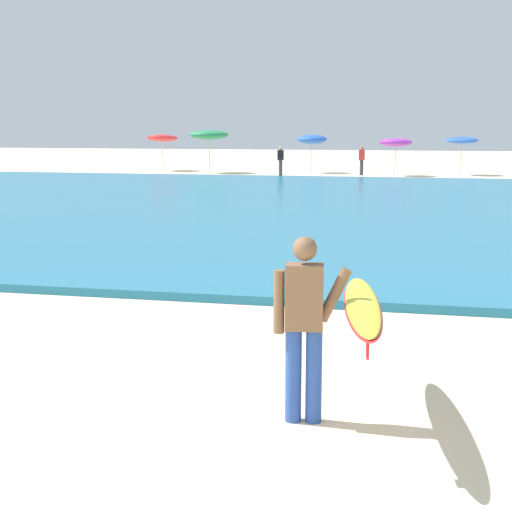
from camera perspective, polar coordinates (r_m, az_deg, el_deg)
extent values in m
plane|color=beige|center=(6.40, -13.00, -15.60)|extent=(160.00, 160.00, 0.00)
cube|color=teal|center=(25.36, 6.60, 3.67)|extent=(120.00, 28.00, 0.14)
cylinder|color=#284CA3|center=(7.13, 2.79, -8.84)|extent=(0.15, 0.15, 0.88)
cylinder|color=#284CA3|center=(7.13, 4.31, -8.87)|extent=(0.15, 0.15, 0.88)
cube|color=brown|center=(6.93, 3.62, -3.05)|extent=(0.36, 0.26, 0.60)
sphere|color=brown|center=(6.85, 3.66, 0.54)|extent=(0.22, 0.22, 0.22)
cylinder|color=brown|center=(6.95, 1.72, -3.42)|extent=(0.10, 0.10, 0.58)
cylinder|color=brown|center=(6.94, 5.86, -2.89)|extent=(0.32, 0.14, 0.51)
ellipsoid|color=yellow|center=(6.95, 7.89, -3.52)|extent=(0.61, 2.57, 0.15)
ellipsoid|color=red|center=(6.95, 7.89, -3.66)|extent=(0.65, 2.68, 0.10)
cube|color=red|center=(5.99, 8.29, -6.81)|extent=(0.04, 0.14, 0.14)
cylinder|color=beige|center=(46.85, -6.94, 7.47)|extent=(0.05, 0.05, 1.89)
ellipsoid|color=red|center=(46.82, -6.96, 8.70)|extent=(1.85, 1.87, 0.54)
cylinder|color=beige|center=(44.42, -3.49, 7.53)|extent=(0.05, 0.05, 2.08)
ellipsoid|color=#23844C|center=(44.40, -3.51, 8.98)|extent=(2.21, 2.21, 0.56)
cylinder|color=beige|center=(44.50, 4.17, 7.36)|extent=(0.05, 0.05, 1.83)
ellipsoid|color=blue|center=(44.47, 4.19, 8.64)|extent=(1.71, 1.72, 0.58)
cylinder|color=beige|center=(42.33, 10.30, 7.05)|extent=(0.05, 0.05, 1.73)
ellipsoid|color=purple|center=(42.30, 10.33, 8.31)|extent=(1.75, 1.77, 0.50)
cylinder|color=beige|center=(43.80, 15.00, 7.03)|extent=(0.05, 0.05, 1.84)
ellipsoid|color=blue|center=(43.77, 15.05, 8.31)|extent=(1.77, 1.79, 0.45)
cylinder|color=#383842|center=(42.65, 7.85, 6.53)|extent=(0.20, 0.20, 0.84)
cube|color=red|center=(42.62, 7.87, 7.46)|extent=(0.32, 0.20, 0.54)
sphere|color=#9E7051|center=(42.61, 7.88, 7.96)|extent=(0.20, 0.20, 0.20)
cylinder|color=#383842|center=(42.02, 1.83, 6.57)|extent=(0.20, 0.20, 0.84)
cube|color=black|center=(41.98, 1.84, 7.51)|extent=(0.32, 0.20, 0.54)
sphere|color=tan|center=(41.97, 1.84, 8.02)|extent=(0.20, 0.20, 0.20)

